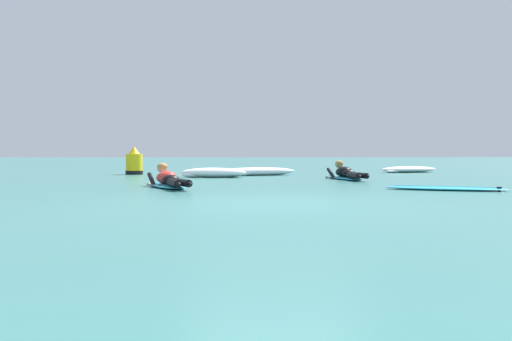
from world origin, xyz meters
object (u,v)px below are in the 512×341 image
at_px(surfer_near, 168,181).
at_px(drifting_surfboard, 446,188).
at_px(channel_marker_buoy, 134,164).
at_px(surfer_far, 346,174).

relative_size(surfer_near, drifting_surfboard, 1.06).
relative_size(drifting_surfboard, channel_marker_buoy, 2.54).
distance_m(surfer_near, channel_marker_buoy, 7.15).
distance_m(surfer_far, drifting_surfboard, 4.40).
bearing_deg(channel_marker_buoy, surfer_far, -30.85).
bearing_deg(surfer_far, drifting_surfboard, -76.09).
xyz_separation_m(surfer_far, channel_marker_buoy, (-6.09, 3.64, 0.21)).
xyz_separation_m(surfer_near, drifting_surfboard, (5.32, -1.00, -0.11)).
bearing_deg(channel_marker_buoy, drifting_surfboard, -47.90).
height_order(surfer_near, drifting_surfboard, surfer_near).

